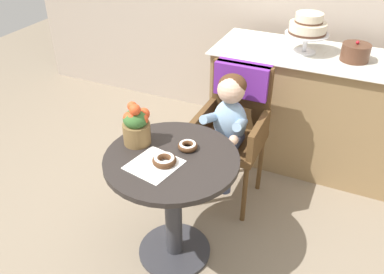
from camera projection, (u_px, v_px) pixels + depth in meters
The scene contains 11 objects.
ground_plane at pixel (175, 251), 2.52m from camera, with size 8.00×8.00×0.00m, color gray.
cafe_table at pixel (173, 188), 2.24m from camera, with size 0.72×0.72×0.72m.
wicker_chair at pixel (236, 113), 2.67m from camera, with size 0.42×0.45×0.95m.
seated_child at pixel (228, 119), 2.53m from camera, with size 0.27×0.32×0.73m.
paper_napkin at pixel (154, 165), 2.07m from camera, with size 0.23×0.24×0.00m, color white.
donut_front at pixel (164, 160), 2.07m from camera, with size 0.12×0.12×0.04m.
donut_mid at pixel (188, 146), 2.18m from camera, with size 0.11×0.11×0.04m.
flower_vase at pixel (136, 125), 2.18m from camera, with size 0.15×0.15×0.25m.
display_counter at pixel (315, 111), 3.07m from camera, with size 1.56×0.62×0.90m.
tiered_cake_stand at pixel (308, 27), 2.78m from camera, with size 0.30×0.30×0.28m.
round_layer_cake at pixel (355, 52), 2.72m from camera, with size 0.19×0.19×0.14m.
Camera 1 is at (0.81, -1.53, 1.97)m, focal length 38.02 mm.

